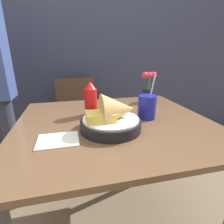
{
  "coord_description": "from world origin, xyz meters",
  "views": [
    {
      "loc": [
        -0.21,
        -0.82,
        1.09
      ],
      "look_at": [
        -0.02,
        -0.03,
        0.8
      ],
      "focal_mm": 28.0,
      "sensor_mm": 36.0,
      "label": 1
    }
  ],
  "objects_px": {
    "drink_cup": "(147,107)",
    "flower_vase": "(148,89)",
    "ketchup_bottle": "(91,100)",
    "food_basket": "(113,117)",
    "chair_far_window": "(77,112)"
  },
  "relations": [
    {
      "from": "drink_cup",
      "to": "flower_vase",
      "type": "xyz_separation_m",
      "value": [
        0.14,
        0.29,
        0.04
      ]
    },
    {
      "from": "ketchup_bottle",
      "to": "flower_vase",
      "type": "xyz_separation_m",
      "value": [
        0.43,
        0.19,
        0.0
      ]
    },
    {
      "from": "food_basket",
      "to": "drink_cup",
      "type": "xyz_separation_m",
      "value": [
        0.21,
        0.1,
        -0.0
      ]
    },
    {
      "from": "chair_far_window",
      "to": "ketchup_bottle",
      "type": "xyz_separation_m",
      "value": [
        0.06,
        -0.8,
        0.34
      ]
    },
    {
      "from": "food_basket",
      "to": "drink_cup",
      "type": "bearing_deg",
      "value": 26.44
    },
    {
      "from": "ketchup_bottle",
      "to": "flower_vase",
      "type": "distance_m",
      "value": 0.47
    },
    {
      "from": "flower_vase",
      "to": "drink_cup",
      "type": "bearing_deg",
      "value": -115.82
    },
    {
      "from": "ketchup_bottle",
      "to": "drink_cup",
      "type": "distance_m",
      "value": 0.31
    },
    {
      "from": "chair_far_window",
      "to": "food_basket",
      "type": "relative_size",
      "value": 2.98
    },
    {
      "from": "food_basket",
      "to": "flower_vase",
      "type": "distance_m",
      "value": 0.53
    },
    {
      "from": "chair_far_window",
      "to": "drink_cup",
      "type": "height_order",
      "value": "drink_cup"
    },
    {
      "from": "food_basket",
      "to": "ketchup_bottle",
      "type": "distance_m",
      "value": 0.23
    },
    {
      "from": "chair_far_window",
      "to": "food_basket",
      "type": "height_order",
      "value": "food_basket"
    },
    {
      "from": "food_basket",
      "to": "ketchup_bottle",
      "type": "bearing_deg",
      "value": 109.72
    },
    {
      "from": "food_basket",
      "to": "ketchup_bottle",
      "type": "xyz_separation_m",
      "value": [
        -0.08,
        0.21,
        0.03
      ]
    }
  ]
}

